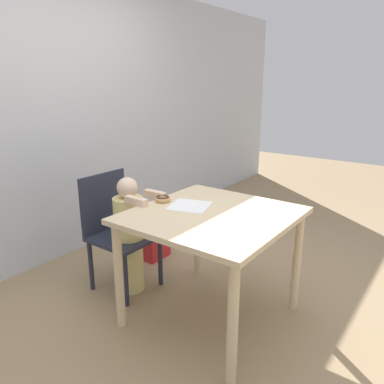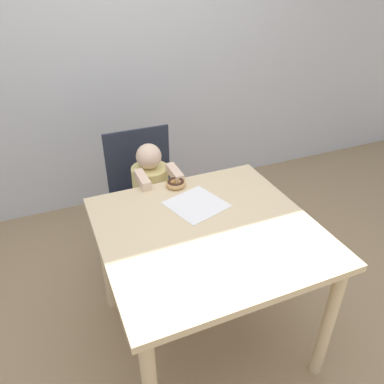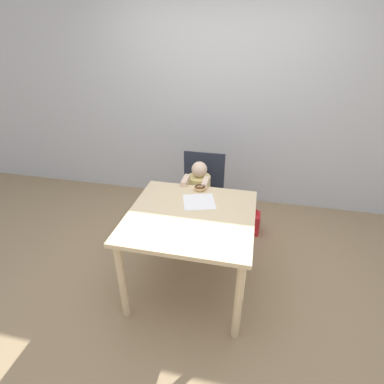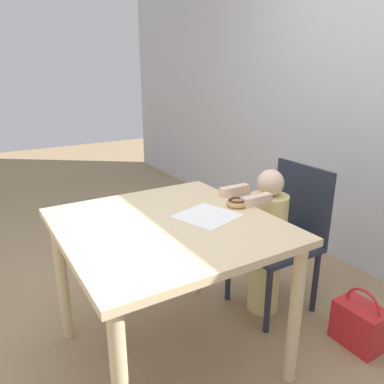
{
  "view_description": "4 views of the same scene",
  "coord_description": "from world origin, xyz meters",
  "px_view_note": "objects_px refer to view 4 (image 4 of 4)",
  "views": [
    {
      "loc": [
        -1.9,
        -1.24,
        1.58
      ],
      "look_at": [
        -0.02,
        0.15,
        0.89
      ],
      "focal_mm": 35.0,
      "sensor_mm": 36.0,
      "label": 1
    },
    {
      "loc": [
        -0.61,
        -1.26,
        1.84
      ],
      "look_at": [
        -0.02,
        0.15,
        0.89
      ],
      "focal_mm": 35.0,
      "sensor_mm": 36.0,
      "label": 2
    },
    {
      "loc": [
        0.44,
        -1.92,
        2.08
      ],
      "look_at": [
        -0.02,
        0.15,
        0.89
      ],
      "focal_mm": 28.0,
      "sensor_mm": 36.0,
      "label": 3
    },
    {
      "loc": [
        1.45,
        -0.74,
        1.46
      ],
      "look_at": [
        -0.02,
        0.15,
        0.89
      ],
      "focal_mm": 35.0,
      "sensor_mm": 36.0,
      "label": 4
    }
  ],
  "objects_px": {
    "chair": "(282,236)",
    "child_figure": "(266,242)",
    "handbag": "(359,324)",
    "donut": "(237,203)"
  },
  "relations": [
    {
      "from": "chair",
      "to": "handbag",
      "type": "distance_m",
      "value": 0.63
    },
    {
      "from": "donut",
      "to": "child_figure",
      "type": "bearing_deg",
      "value": 102.54
    },
    {
      "from": "donut",
      "to": "handbag",
      "type": "distance_m",
      "value": 0.96
    },
    {
      "from": "child_figure",
      "to": "handbag",
      "type": "bearing_deg",
      "value": 24.07
    },
    {
      "from": "child_figure",
      "to": "handbag",
      "type": "distance_m",
      "value": 0.66
    },
    {
      "from": "child_figure",
      "to": "handbag",
      "type": "height_order",
      "value": "child_figure"
    },
    {
      "from": "chair",
      "to": "child_figure",
      "type": "height_order",
      "value": "child_figure"
    },
    {
      "from": "child_figure",
      "to": "donut",
      "type": "xyz_separation_m",
      "value": [
        0.06,
        -0.28,
        0.33
      ]
    },
    {
      "from": "chair",
      "to": "donut",
      "type": "height_order",
      "value": "chair"
    },
    {
      "from": "chair",
      "to": "handbag",
      "type": "bearing_deg",
      "value": 10.75
    }
  ]
}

